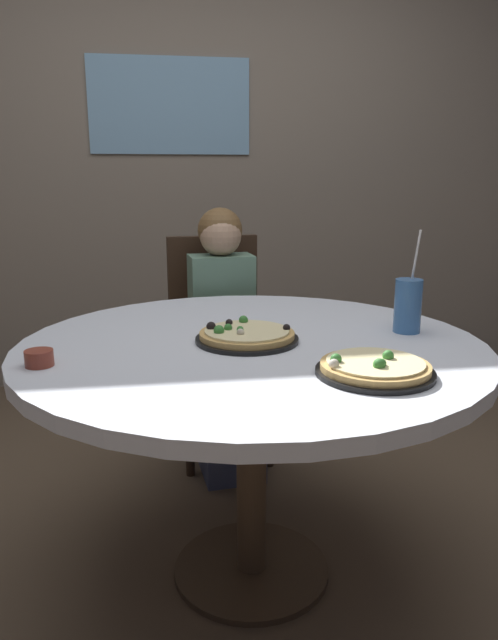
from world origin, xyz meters
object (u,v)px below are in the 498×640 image
at_px(pizza_veggie, 246,335).
at_px(dining_table, 252,371).
at_px(diner_child, 225,355).
at_px(soda_cup, 408,305).
at_px(chair_wooden, 217,333).
at_px(sauce_bowl, 39,358).
at_px(pizza_cheese, 375,368).

bearing_deg(pizza_veggie, dining_table, -17.08).
distance_m(dining_table, diner_child, 0.76).
bearing_deg(soda_cup, chair_wooden, 118.64).
xyz_separation_m(diner_child, pizza_veggie, (-0.02, -0.73, 0.28)).
bearing_deg(dining_table, soda_cup, 3.82).
bearing_deg(chair_wooden, sauce_bowl, -117.21).
bearing_deg(sauce_bowl, pizza_veggie, 15.08).
distance_m(pizza_cheese, sauce_bowl, 0.81).
relative_size(diner_child, pizza_cheese, 3.86).
relative_size(pizza_cheese, sauce_bowl, 4.01).
distance_m(dining_table, chair_wooden, 0.93).
height_order(chair_wooden, diner_child, diner_child).
height_order(dining_table, diner_child, diner_child).
relative_size(dining_table, pizza_cheese, 4.69).
distance_m(diner_child, pizza_cheese, 1.13).
bearing_deg(pizza_cheese, pizza_veggie, 127.35).
distance_m(pizza_veggie, pizza_cheese, 0.42).
height_order(chair_wooden, sauce_bowl, chair_wooden).
bearing_deg(sauce_bowl, diner_child, 57.46).
relative_size(chair_wooden, pizza_veggie, 3.25).
relative_size(pizza_veggie, pizza_cheese, 1.04).
height_order(pizza_veggie, soda_cup, soda_cup).
bearing_deg(soda_cup, dining_table, -176.18).
height_order(diner_child, pizza_veggie, diner_child).
bearing_deg(dining_table, pizza_cheese, -53.94).
bearing_deg(chair_wooden, soda_cup, -61.36).
bearing_deg(diner_child, pizza_cheese, -77.64).
xyz_separation_m(pizza_veggie, sauce_bowl, (-0.54, -0.14, 0.00)).
bearing_deg(pizza_cheese, dining_table, 126.06).
relative_size(pizza_veggie, sauce_bowl, 4.18).
bearing_deg(pizza_veggie, sauce_bowl, -164.92).
height_order(pizza_veggie, pizza_cheese, same).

